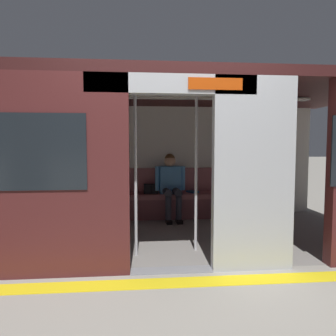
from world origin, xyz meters
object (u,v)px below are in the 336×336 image
(handbag, at_px, (151,189))
(person_seated, at_px, (171,182))
(train_car, at_px, (159,136))
(grab_pole_far, at_px, (196,171))
(grab_pole_door, at_px, (136,172))
(bench_seat, at_px, (157,199))
(book, at_px, (193,192))

(handbag, bearing_deg, person_seated, 164.43)
(person_seated, bearing_deg, handbag, -15.57)
(train_car, relative_size, grab_pole_far, 3.12)
(person_seated, relative_size, grab_pole_door, 0.58)
(grab_pole_far, bearing_deg, handbag, -75.17)
(grab_pole_door, bearing_deg, handbag, -97.59)
(person_seated, xyz_separation_m, grab_pole_door, (0.62, 1.89, 0.35))
(bench_seat, bearing_deg, train_car, 87.58)
(train_car, height_order, handbag, train_car)
(train_car, distance_m, person_seated, 1.39)
(train_car, bearing_deg, book, -119.83)
(bench_seat, bearing_deg, grab_pole_door, 78.95)
(bench_seat, distance_m, grab_pole_door, 2.09)
(book, xyz_separation_m, grab_pole_far, (0.29, 1.91, 0.55))
(bench_seat, distance_m, grab_pole_far, 1.98)
(person_seated, distance_m, grab_pole_door, 2.02)
(grab_pole_door, height_order, grab_pole_far, same)
(train_car, relative_size, person_seated, 5.40)
(grab_pole_door, bearing_deg, grab_pole_far, -170.82)
(grab_pole_far, bearing_deg, train_car, -57.23)
(person_seated, bearing_deg, grab_pole_far, 94.55)
(bench_seat, bearing_deg, book, -172.00)
(person_seated, xyz_separation_m, book, (-0.43, -0.15, -0.21))
(train_car, relative_size, handbag, 24.62)
(train_car, xyz_separation_m, handbag, (0.07, -1.20, -0.93))
(bench_seat, xyz_separation_m, book, (-0.67, -0.09, 0.12))
(handbag, height_order, grab_pole_far, grab_pole_far)
(train_car, bearing_deg, person_seated, -104.61)
(handbag, bearing_deg, grab_pole_door, 82.41)
(train_car, distance_m, grab_pole_door, 0.96)
(handbag, bearing_deg, grab_pole_far, 104.83)
(book, bearing_deg, handbag, -24.89)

